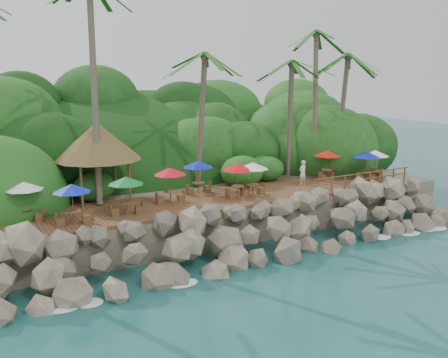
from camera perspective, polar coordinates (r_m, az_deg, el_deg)
ground at (r=26.66m, az=6.46°, el=-9.54°), size 140.00×140.00×0.00m
land_base at (r=39.83m, az=-7.11°, el=-0.69°), size 32.00×25.20×2.10m
jungle_hill at (r=46.92m, az=-10.60°, el=-0.17°), size 44.80×28.00×15.40m
seawall at (r=27.81m, az=4.09°, el=-6.04°), size 29.00×4.00×2.30m
terrace at (r=30.79m, az=0.00°, el=-2.18°), size 26.00×5.00×0.20m
jungle_foliage at (r=39.18m, az=-6.51°, el=-2.47°), size 44.00×16.00×12.00m
foam_line at (r=26.88m, az=6.08°, el=-9.28°), size 25.20×0.80×0.06m
palms at (r=33.14m, az=-0.30°, el=16.39°), size 30.76×7.07×13.78m
palapa at (r=30.51m, az=-14.18°, el=4.18°), size 5.13×5.13×4.60m
dining_clusters at (r=31.00m, az=2.10°, el=1.36°), size 25.06×4.80×2.08m
railing at (r=34.36m, az=15.57°, el=0.08°), size 8.30×0.10×1.00m
waiter at (r=34.30m, az=8.91°, el=0.73°), size 0.66×0.49×1.65m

